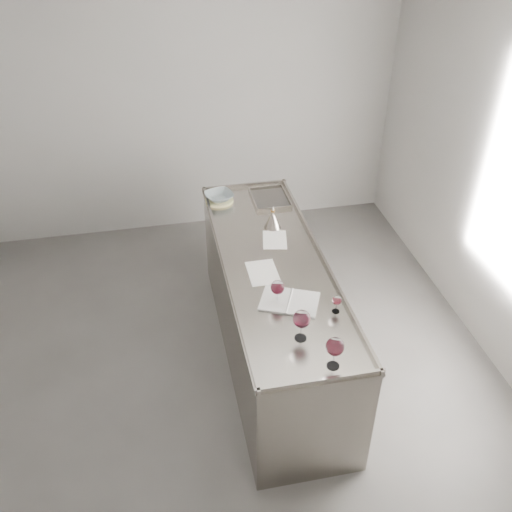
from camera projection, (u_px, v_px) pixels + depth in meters
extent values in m
cube|color=#4D4B48|center=(218.00, 391.00, 4.43)|extent=(4.50, 5.00, 0.02)
cube|color=silver|center=(196.00, 2.00, 2.80)|extent=(4.50, 5.00, 0.02)
cube|color=#9F9D9A|center=(175.00, 102.00, 5.62)|extent=(4.50, 0.02, 2.80)
cube|color=gray|center=(273.00, 312.00, 4.48)|extent=(0.75, 2.40, 0.92)
cube|color=gray|center=(274.00, 264.00, 4.21)|extent=(0.77, 2.42, 0.02)
cube|color=gray|center=(321.00, 381.00, 3.24)|extent=(0.77, 0.02, 0.03)
cube|color=gray|center=(244.00, 185.00, 5.14)|extent=(0.77, 0.02, 0.03)
cube|color=gray|center=(225.00, 267.00, 4.13)|extent=(0.02, 2.42, 0.03)
cube|color=gray|center=(322.00, 255.00, 4.25)|extent=(0.02, 2.42, 0.03)
cube|color=#595654|center=(270.00, 200.00, 4.97)|extent=(0.30, 0.38, 0.01)
cylinder|color=white|center=(277.00, 303.00, 3.82)|extent=(0.07, 0.07, 0.00)
cylinder|color=white|center=(277.00, 297.00, 3.80)|extent=(0.01, 0.01, 0.09)
ellipsoid|color=white|center=(278.00, 287.00, 3.75)|extent=(0.09, 0.09, 0.10)
cylinder|color=#3C0812|center=(278.00, 290.00, 3.76)|extent=(0.07, 0.07, 0.02)
cylinder|color=white|center=(301.00, 338.00, 3.55)|extent=(0.08, 0.08, 0.00)
cylinder|color=white|center=(301.00, 331.00, 3.52)|extent=(0.01, 0.01, 0.10)
ellipsoid|color=white|center=(302.00, 319.00, 3.46)|extent=(0.11, 0.11, 0.12)
cylinder|color=#3A0714|center=(301.00, 322.00, 3.47)|extent=(0.08, 0.08, 0.02)
cylinder|color=white|center=(333.00, 366.00, 3.36)|extent=(0.08, 0.08, 0.00)
cylinder|color=white|center=(334.00, 359.00, 3.32)|extent=(0.01, 0.01, 0.10)
ellipsoid|color=white|center=(335.00, 347.00, 3.27)|extent=(0.11, 0.11, 0.11)
cylinder|color=#380710|center=(335.00, 350.00, 3.28)|extent=(0.08, 0.08, 0.02)
cylinder|color=white|center=(336.00, 311.00, 3.75)|extent=(0.05, 0.05, 0.00)
cylinder|color=white|center=(336.00, 307.00, 3.74)|extent=(0.01, 0.01, 0.06)
ellipsoid|color=white|center=(337.00, 300.00, 3.70)|extent=(0.06, 0.06, 0.07)
cylinder|color=#3C080F|center=(337.00, 302.00, 3.71)|extent=(0.05, 0.05, 0.01)
cube|color=silver|center=(275.00, 299.00, 3.85)|extent=(0.28, 0.32, 0.01)
cube|color=silver|center=(304.00, 303.00, 3.81)|extent=(0.28, 0.32, 0.01)
cylinder|color=white|center=(289.00, 301.00, 3.83)|extent=(0.12, 0.25, 0.01)
cube|color=white|center=(263.00, 272.00, 4.10)|extent=(0.21, 0.30, 0.00)
cube|color=white|center=(275.00, 240.00, 4.44)|extent=(0.23, 0.29, 0.00)
cylinder|color=#CAC383|center=(219.00, 200.00, 4.93)|extent=(0.27, 0.27, 0.02)
imported|color=gray|center=(219.00, 196.00, 4.91)|extent=(0.29, 0.29, 0.06)
cone|color=#A79D95|center=(273.00, 221.00, 4.56)|extent=(0.14, 0.14, 0.12)
cylinder|color=#A79D95|center=(273.00, 213.00, 4.52)|extent=(0.03, 0.03, 0.03)
cylinder|color=#9F6B2C|center=(273.00, 211.00, 4.51)|extent=(0.03, 0.03, 0.01)
cone|color=#A79D95|center=(273.00, 208.00, 4.49)|extent=(0.02, 0.02, 0.04)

